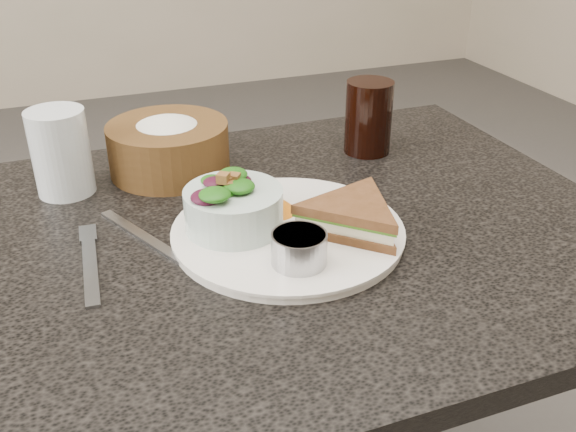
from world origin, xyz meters
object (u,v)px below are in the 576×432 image
at_px(dinner_plate, 288,232).
at_px(salad_bowl, 233,202).
at_px(water_glass, 61,152).
at_px(dressing_ramekin, 299,249).
at_px(sandwich, 353,216).
at_px(bread_basket, 168,139).
at_px(cola_glass, 369,114).

distance_m(dinner_plate, salad_bowl, 0.08).
bearing_deg(salad_bowl, water_glass, 132.45).
bearing_deg(dressing_ramekin, sandwich, 27.07).
height_order(dinner_plate, water_glass, water_glass).
relative_size(bread_basket, cola_glass, 1.41).
distance_m(dinner_plate, dressing_ramekin, 0.09).
distance_m(sandwich, water_glass, 0.42).
height_order(dinner_plate, sandwich, sandwich).
xyz_separation_m(sandwich, water_glass, (-0.32, 0.27, 0.03)).
xyz_separation_m(dinner_plate, sandwich, (0.07, -0.03, 0.03)).
bearing_deg(salad_bowl, cola_glass, 33.69).
bearing_deg(dressing_ramekin, salad_bowl, 112.99).
height_order(sandwich, cola_glass, cola_glass).
bearing_deg(bread_basket, dinner_plate, -68.83).
bearing_deg(bread_basket, dressing_ramekin, -76.35).
distance_m(dressing_ramekin, cola_glass, 0.38).
bearing_deg(dinner_plate, cola_glass, 44.29).
height_order(salad_bowl, cola_glass, cola_glass).
height_order(sandwich, salad_bowl, salad_bowl).
bearing_deg(water_glass, sandwich, -39.61).
relative_size(dressing_ramekin, cola_glass, 0.50).
xyz_separation_m(salad_bowl, cola_glass, (0.28, 0.19, 0.02)).
bearing_deg(salad_bowl, dressing_ramekin, -67.01).
relative_size(salad_bowl, cola_glass, 0.96).
height_order(dressing_ramekin, water_glass, water_glass).
bearing_deg(dressing_ramekin, dinner_plate, 78.04).
relative_size(sandwich, cola_glass, 1.19).
relative_size(bread_basket, water_glass, 1.49).
height_order(dinner_plate, dressing_ramekin, dressing_ramekin).
bearing_deg(dinner_plate, salad_bowl, 156.91).
distance_m(dinner_plate, sandwich, 0.08).
height_order(sandwich, water_glass, water_glass).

